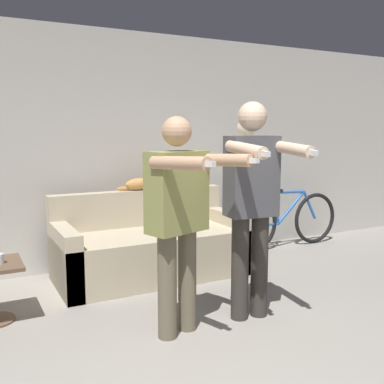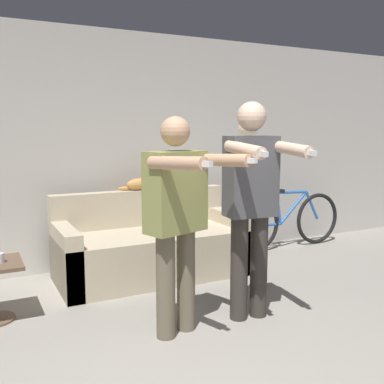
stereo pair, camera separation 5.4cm
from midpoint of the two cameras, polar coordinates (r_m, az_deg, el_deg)
The scene contains 7 objects.
wall_back at distance 5.03m, azimuth -11.97°, elevation 5.20°, with size 10.00×0.05×2.60m.
couch at distance 4.75m, azimuth -4.73°, elevation -7.14°, with size 1.96×0.87×0.87m.
person_left at distance 3.26m, azimuth -1.38°, elevation -2.41°, with size 0.64×0.78×1.62m.
person_right at distance 3.56m, azimuth 8.00°, elevation -0.55°, with size 0.52×0.71×1.74m.
cat at distance 4.93m, azimuth -6.14°, elevation 1.06°, with size 0.43×0.14×0.16m.
floor_lamp at distance 5.15m, azimuth 7.37°, elevation 5.39°, with size 0.25×0.25×1.65m.
bicycle at distance 5.95m, azimuth 12.32°, elevation -3.58°, with size 1.67×0.07×0.77m.
Camera 2 is at (-1.25, -1.69, 1.52)m, focal length 42.00 mm.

